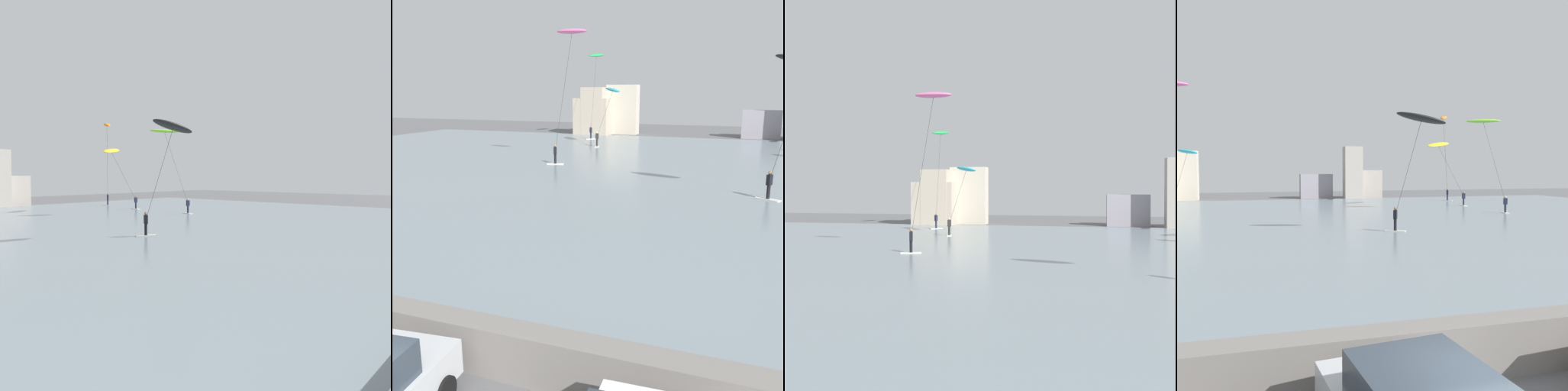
# 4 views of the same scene
# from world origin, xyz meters

# --- Properties ---
(water_bay) EXTENTS (84.00, 52.00, 0.10)m
(water_bay) POSITION_xyz_m (0.00, 30.16, 0.05)
(water_bay) COLOR gray
(water_bay) RESTS_ON ground
(kitesurfer_black) EXTENTS (3.70, 2.68, 7.99)m
(kitesurfer_black) POSITION_xyz_m (6.96, 21.34, 6.92)
(kitesurfer_black) COLOR silver
(kitesurfer_black) RESTS_ON water_bay
(kitesurfer_lime) EXTENTS (3.53, 4.45, 9.24)m
(kitesurfer_lime) POSITION_xyz_m (18.86, 33.63, 8.42)
(kitesurfer_lime) COLOR silver
(kitesurfer_lime) RESTS_ON water_bay
(kitesurfer_orange) EXTENTS (3.52, 4.37, 11.27)m
(kitesurfer_orange) POSITION_xyz_m (20.13, 45.99, 9.49)
(kitesurfer_orange) COLOR silver
(kitesurfer_orange) RESTS_ON water_bay
(kitesurfer_yellow) EXTENTS (4.90, 3.29, 7.68)m
(kitesurfer_yellow) POSITION_xyz_m (17.48, 41.28, 6.73)
(kitesurfer_yellow) COLOR silver
(kitesurfer_yellow) RESTS_ON water_bay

